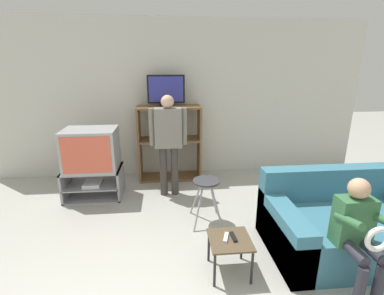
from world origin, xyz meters
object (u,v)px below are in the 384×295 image
at_px(folding_stool, 206,188).
at_px(snack_table, 230,244).
at_px(television_flat, 166,91).
at_px(media_shelf, 170,142).
at_px(remote_control_white, 226,237).
at_px(television_main, 91,149).
at_px(person_seated_child, 358,230).
at_px(remote_control_black, 233,237).
at_px(couch, 347,225).
at_px(tv_stand, 94,183).
at_px(person_standing_adult, 168,137).

xyz_separation_m(folding_stool, snack_table, (0.09, -0.89, -0.14)).
bearing_deg(snack_table, television_flat, 102.82).
distance_m(media_shelf, remote_control_white, 2.37).
height_order(television_main, snack_table, television_main).
bearing_deg(person_seated_child, remote_control_black, 160.81).
bearing_deg(remote_control_white, television_flat, 120.79).
bearing_deg(television_flat, folding_stool, -72.98).
bearing_deg(couch, snack_table, -169.60).
bearing_deg(couch, television_main, 152.98).
xyz_separation_m(remote_control_black, person_seated_child, (0.94, -0.33, 0.23)).
bearing_deg(couch, tv_stand, 153.02).
bearing_deg(remote_control_white, television_main, 151.39).
height_order(folding_stool, remote_control_black, folding_stool).
distance_m(media_shelf, folding_stool, 1.50).
relative_size(folding_stool, person_standing_adult, 0.38).
distance_m(media_shelf, person_seated_child, 3.02).
distance_m(television_main, person_seated_child, 3.31).
bearing_deg(person_standing_adult, remote_control_black, -71.63).
bearing_deg(tv_stand, remote_control_white, -47.13).
relative_size(snack_table, couch, 0.23).
relative_size(tv_stand, television_flat, 1.37).
bearing_deg(snack_table, remote_control_black, 22.63).
relative_size(couch, person_standing_adult, 1.11).
distance_m(television_main, couch, 3.31).
height_order(folding_stool, couch, couch).
bearing_deg(television_main, person_standing_adult, -1.46).
height_order(television_flat, person_seated_child, television_flat).
xyz_separation_m(remote_control_black, couch, (1.27, 0.22, -0.10)).
height_order(television_flat, remote_control_white, television_flat).
distance_m(folding_stool, snack_table, 0.91).
height_order(television_main, folding_stool, television_main).
bearing_deg(television_flat, remote_control_black, -76.26).
bearing_deg(person_seated_child, remote_control_white, 162.05).
height_order(media_shelf, folding_stool, media_shelf).
distance_m(television_main, snack_table, 2.40).
xyz_separation_m(folding_stool, remote_control_white, (0.05, -0.88, -0.08)).
relative_size(tv_stand, remote_control_black, 5.61).
bearing_deg(remote_control_black, television_main, 130.61).
relative_size(tv_stand, folding_stool, 1.44).
relative_size(tv_stand, snack_table, 2.12).
xyz_separation_m(television_main, media_shelf, (1.12, 0.59, -0.10)).
bearing_deg(couch, remote_control_white, -170.49).
xyz_separation_m(tv_stand, folding_stool, (1.54, -0.84, 0.24)).
distance_m(television_flat, snack_table, 2.67).
distance_m(television_main, remote_control_white, 2.36).
height_order(remote_control_black, remote_control_white, same).
xyz_separation_m(television_main, remote_control_white, (1.58, -1.71, -0.36)).
distance_m(folding_stool, remote_control_white, 0.88).
bearing_deg(remote_control_black, tv_stand, 130.77).
relative_size(television_flat, folding_stool, 1.05).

